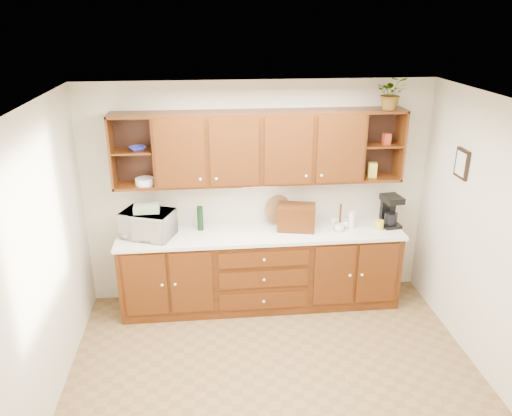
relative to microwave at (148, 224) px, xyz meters
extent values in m
plane|color=brown|center=(1.26, -1.45, -1.09)|extent=(4.00, 4.00, 0.00)
plane|color=white|center=(1.26, -1.45, 1.51)|extent=(4.00, 4.00, 0.00)
plane|color=beige|center=(1.26, 0.30, 0.21)|extent=(4.00, 0.00, 4.00)
plane|color=beige|center=(-0.74, -1.45, 0.21)|extent=(0.00, 3.50, 3.50)
plane|color=beige|center=(3.26, -1.45, 0.21)|extent=(0.00, 3.50, 3.50)
cube|color=#351806|center=(1.26, 0.00, -0.64)|extent=(3.20, 0.60, 0.90)
cube|color=silver|center=(1.26, -0.01, -0.17)|extent=(3.24, 0.64, 0.04)
cube|color=#351806|center=(1.26, 0.13, 0.80)|extent=(2.30, 0.33, 0.80)
cube|color=black|center=(-0.12, 0.28, 0.80)|extent=(0.45, 0.02, 0.80)
cube|color=black|center=(2.63, 0.28, 0.80)|extent=(0.45, 0.02, 0.80)
cube|color=#351806|center=(-0.12, 0.13, 0.80)|extent=(0.43, 0.30, 0.02)
cube|color=#351806|center=(2.63, 0.13, 0.80)|extent=(0.43, 0.30, 0.02)
cube|color=#351806|center=(2.63, 0.13, 1.18)|extent=(0.45, 0.33, 0.03)
cube|color=white|center=(1.26, 0.08, 0.38)|extent=(0.40, 0.05, 0.02)
cube|color=black|center=(3.24, -0.55, 0.76)|extent=(0.03, 0.24, 0.30)
cylinder|color=olive|center=(-0.06, -0.03, -0.07)|extent=(0.30, 0.30, 0.16)
imported|color=beige|center=(0.00, 0.00, 0.00)|extent=(0.64, 0.54, 0.30)
cube|color=#CEBA61|center=(0.00, 0.00, 0.19)|extent=(0.28, 0.21, 0.08)
cylinder|color=black|center=(0.57, 0.12, -0.01)|extent=(0.08, 0.08, 0.28)
cylinder|color=olive|center=(1.49, 0.24, -0.14)|extent=(0.35, 0.21, 0.34)
cube|color=#351806|center=(1.67, 0.03, 0.00)|extent=(0.47, 0.35, 0.30)
cylinder|color=#351806|center=(2.17, -0.01, 0.00)|extent=(0.02, 0.02, 0.30)
cylinder|color=#351806|center=(2.17, -0.01, -0.14)|extent=(0.12, 0.12, 0.02)
imported|color=white|center=(2.25, 0.01, -0.11)|extent=(0.13, 0.13, 0.09)
imported|color=white|center=(2.12, 0.05, -0.11)|extent=(0.13, 0.13, 0.09)
imported|color=white|center=(2.15, -0.08, -0.11)|extent=(0.13, 0.13, 0.09)
cylinder|color=#A12F17|center=(1.73, -0.05, -0.08)|extent=(0.11, 0.11, 0.15)
cylinder|color=white|center=(2.31, 0.00, -0.05)|extent=(0.09, 0.09, 0.20)
cylinder|color=gold|center=(2.62, -0.07, -0.10)|extent=(0.12, 0.12, 0.10)
cube|color=black|center=(2.78, 0.02, -0.13)|extent=(0.23, 0.28, 0.04)
cube|color=black|center=(2.78, 0.11, 0.03)|extent=(0.18, 0.08, 0.32)
cube|color=black|center=(2.78, 0.02, 0.18)|extent=(0.23, 0.28, 0.07)
cylinder|color=black|center=(2.78, 0.00, -0.05)|extent=(0.17, 0.17, 0.14)
imported|color=#2A2C9B|center=(-0.06, 0.10, 0.83)|extent=(0.23, 0.23, 0.04)
cylinder|color=white|center=(-0.01, 0.10, 0.46)|extent=(0.23, 0.23, 0.07)
cube|color=gold|center=(2.54, 0.10, 0.51)|extent=(0.11, 0.09, 0.17)
cube|color=#A12F17|center=(2.67, 0.10, 0.87)|extent=(0.09, 0.08, 0.12)
imported|color=#999999|center=(2.67, 0.07, 1.38)|extent=(0.37, 0.34, 0.36)
camera|label=1|loc=(0.67, -5.16, 2.19)|focal=35.00mm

